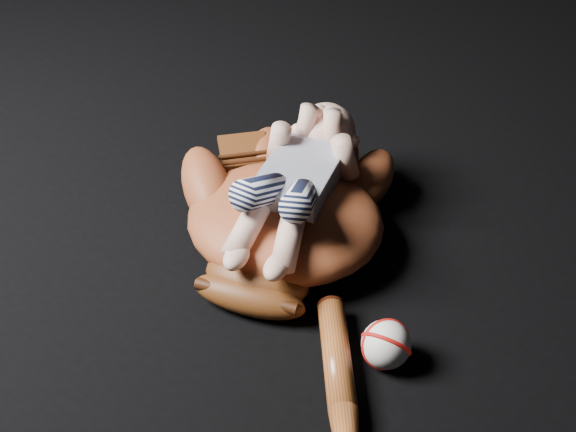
{
  "coord_description": "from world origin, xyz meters",
  "views": [
    {
      "loc": [
        0.46,
        -0.72,
        0.84
      ],
      "look_at": [
        -0.02,
        0.11,
        0.07
      ],
      "focal_mm": 50.0,
      "sensor_mm": 36.0,
      "label": 1
    }
  ],
  "objects_px": {
    "newborn_baby": "(293,181)",
    "baseball": "(386,344)",
    "baseball_glove": "(285,213)",
    "baseball_bat": "(345,426)"
  },
  "relations": [
    {
      "from": "baseball_glove",
      "to": "baseball",
      "type": "xyz_separation_m",
      "value": [
        0.24,
        -0.14,
        -0.03
      ]
    },
    {
      "from": "newborn_baby",
      "to": "baseball_glove",
      "type": "bearing_deg",
      "value": -136.94
    },
    {
      "from": "baseball_glove",
      "to": "baseball",
      "type": "height_order",
      "value": "baseball_glove"
    },
    {
      "from": "baseball_glove",
      "to": "baseball_bat",
      "type": "height_order",
      "value": "baseball_glove"
    },
    {
      "from": "newborn_baby",
      "to": "baseball",
      "type": "relative_size",
      "value": 5.56
    },
    {
      "from": "baseball_glove",
      "to": "newborn_baby",
      "type": "xyz_separation_m",
      "value": [
        0.01,
        0.01,
        0.06
      ]
    },
    {
      "from": "newborn_baby",
      "to": "baseball",
      "type": "bearing_deg",
      "value": -42.62
    },
    {
      "from": "baseball",
      "to": "baseball_glove",
      "type": "bearing_deg",
      "value": 149.16
    },
    {
      "from": "baseball_glove",
      "to": "baseball",
      "type": "bearing_deg",
      "value": -40.24
    },
    {
      "from": "baseball_glove",
      "to": "baseball_bat",
      "type": "distance_m",
      "value": 0.37
    }
  ]
}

